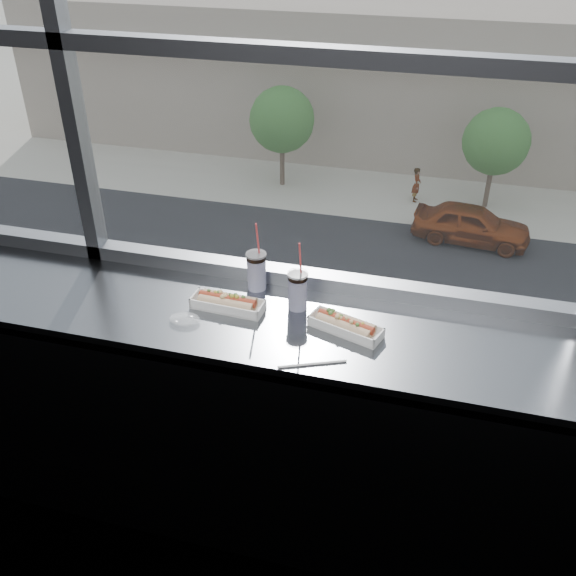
% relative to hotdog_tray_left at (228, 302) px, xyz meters
% --- Properties ---
extents(wall_back_lower, '(6.00, 0.00, 6.00)m').
position_rel_hotdog_tray_left_xyz_m(wall_back_lower, '(0.31, 0.25, -0.58)').
color(wall_back_lower, black).
rests_on(wall_back_lower, ground).
extents(counter, '(6.00, 0.55, 0.06)m').
position_rel_hotdog_tray_left_xyz_m(counter, '(0.31, -0.03, -0.06)').
color(counter, slate).
rests_on(counter, ground).
extents(counter_fascia, '(6.00, 0.04, 1.04)m').
position_rel_hotdog_tray_left_xyz_m(counter_fascia, '(0.31, -0.28, -0.58)').
color(counter_fascia, slate).
rests_on(counter_fascia, ground).
extents(hotdog_tray_left, '(0.29, 0.11, 0.07)m').
position_rel_hotdog_tray_left_xyz_m(hotdog_tray_left, '(0.00, 0.00, 0.00)').
color(hotdog_tray_left, white).
rests_on(hotdog_tray_left, counter).
extents(hotdog_tray_right, '(0.29, 0.17, 0.07)m').
position_rel_hotdog_tray_left_xyz_m(hotdog_tray_right, '(0.46, -0.03, -0.00)').
color(hotdog_tray_right, white).
rests_on(hotdog_tray_right, counter).
extents(soda_cup_left, '(0.08, 0.08, 0.30)m').
position_rel_hotdog_tray_left_xyz_m(soda_cup_left, '(0.06, 0.17, 0.06)').
color(soda_cup_left, white).
rests_on(soda_cup_left, counter).
extents(soda_cup_right, '(0.08, 0.08, 0.29)m').
position_rel_hotdog_tray_left_xyz_m(soda_cup_right, '(0.26, 0.08, 0.06)').
color(soda_cup_right, white).
rests_on(soda_cup_right, counter).
extents(loose_straw, '(0.22, 0.10, 0.01)m').
position_rel_hotdog_tray_left_xyz_m(loose_straw, '(0.39, -0.25, -0.02)').
color(loose_straw, white).
rests_on(loose_straw, counter).
extents(wrapper, '(0.11, 0.08, 0.03)m').
position_rel_hotdog_tray_left_xyz_m(wrapper, '(-0.13, -0.12, -0.01)').
color(wrapper, silver).
rests_on(wrapper, counter).
extents(plaza_ground, '(120.00, 120.00, 0.00)m').
position_rel_hotdog_tray_left_xyz_m(plaza_ground, '(0.31, 43.75, -12.13)').
color(plaza_ground, '#B5B09E').
rests_on(plaza_ground, ground).
extents(plaza_near, '(50.00, 14.00, 0.04)m').
position_rel_hotdog_tray_left_xyz_m(plaza_near, '(0.31, 7.25, -12.11)').
color(plaza_near, '#B5B09E').
rests_on(plaza_near, plaza_ground).
extents(street_asphalt, '(80.00, 10.00, 0.06)m').
position_rel_hotdog_tray_left_xyz_m(street_asphalt, '(0.31, 20.25, -12.10)').
color(street_asphalt, black).
rests_on(street_asphalt, plaza_ground).
extents(far_sidewalk, '(80.00, 6.00, 0.04)m').
position_rel_hotdog_tray_left_xyz_m(far_sidewalk, '(0.31, 28.25, -12.11)').
color(far_sidewalk, '#B5B09E').
rests_on(far_sidewalk, plaza_ground).
extents(far_building, '(50.00, 14.00, 8.00)m').
position_rel_hotdog_tray_left_xyz_m(far_building, '(0.31, 38.25, -8.13)').
color(far_building, gray).
rests_on(far_building, plaza_ground).
extents(car_near_a, '(3.10, 6.44, 2.09)m').
position_rel_hotdog_tray_left_xyz_m(car_near_a, '(-13.67, 16.25, -11.03)').
color(car_near_a, '#8CA1B3').
rests_on(car_near_a, street_asphalt).
extents(car_near_c, '(2.92, 5.79, 1.86)m').
position_rel_hotdog_tray_left_xyz_m(car_near_c, '(0.06, 16.25, -11.14)').
color(car_near_c, '#B01E00').
rests_on(car_near_c, street_asphalt).
extents(car_near_b, '(2.88, 5.93, 1.91)m').
position_rel_hotdog_tray_left_xyz_m(car_near_b, '(-6.91, 16.25, -11.11)').
color(car_near_b, black).
rests_on(car_near_b, street_asphalt).
extents(car_far_b, '(3.51, 7.06, 2.27)m').
position_rel_hotdog_tray_left_xyz_m(car_far_b, '(1.95, 24.25, -10.93)').
color(car_far_b, maroon).
rests_on(car_far_b, street_asphalt).
extents(pedestrian_b, '(0.69, 0.92, 2.07)m').
position_rel_hotdog_tray_left_xyz_m(pedestrian_b, '(-0.76, 27.97, -11.05)').
color(pedestrian_b, '#66605B').
rests_on(pedestrian_b, far_sidewalk).
extents(tree_left, '(3.27, 3.27, 5.11)m').
position_rel_hotdog_tray_left_xyz_m(tree_left, '(-7.69, 28.25, -8.66)').
color(tree_left, '#47382B').
rests_on(tree_left, far_sidewalk).
extents(tree_center, '(3.10, 3.10, 4.85)m').
position_rel_hotdog_tray_left_xyz_m(tree_center, '(2.60, 28.25, -8.84)').
color(tree_center, '#47382B').
rests_on(tree_center, far_sidewalk).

